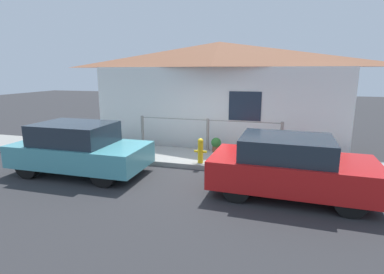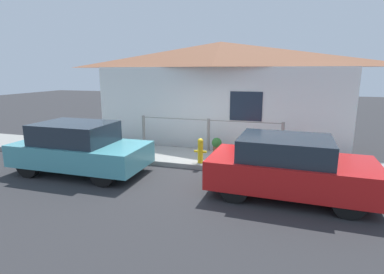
% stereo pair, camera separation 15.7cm
% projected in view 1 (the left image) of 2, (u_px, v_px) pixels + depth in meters
% --- Properties ---
extents(ground_plane, '(60.00, 60.00, 0.00)m').
position_uv_depth(ground_plane, '(194.00, 170.00, 8.69)').
color(ground_plane, '#2D2D30').
extents(sidewalk, '(24.00, 1.84, 0.15)m').
position_uv_depth(sidewalk, '(202.00, 159.00, 9.54)').
color(sidewalk, gray).
rests_on(sidewalk, ground_plane).
extents(house, '(9.55, 2.23, 3.87)m').
position_uv_depth(house, '(218.00, 62.00, 11.17)').
color(house, white).
rests_on(house, ground_plane).
extents(fence, '(4.90, 0.10, 1.10)m').
position_uv_depth(fence, '(208.00, 133.00, 10.11)').
color(fence, gray).
rests_on(fence, sidewalk).
extents(car_left, '(3.70, 1.73, 1.41)m').
position_uv_depth(car_left, '(79.00, 148.00, 8.27)').
color(car_left, teal).
rests_on(car_left, ground_plane).
extents(car_right, '(3.68, 1.91, 1.37)m').
position_uv_depth(car_right, '(290.00, 166.00, 6.80)').
color(car_right, red).
rests_on(car_right, ground_plane).
extents(fire_hydrant, '(0.38, 0.17, 0.74)m').
position_uv_depth(fire_hydrant, '(200.00, 150.00, 8.79)').
color(fire_hydrant, yellow).
rests_on(fire_hydrant, sidewalk).
extents(potted_plant_near_hydrant, '(0.33, 0.33, 0.49)m').
position_uv_depth(potted_plant_near_hydrant, '(216.00, 144.00, 9.99)').
color(potted_plant_near_hydrant, brown).
rests_on(potted_plant_near_hydrant, sidewalk).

